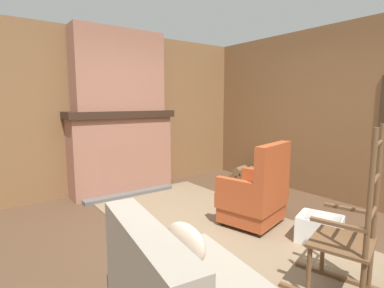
# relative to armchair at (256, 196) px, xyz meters

# --- Properties ---
(ground_plane) EXTENTS (14.00, 14.00, 0.00)m
(ground_plane) POSITION_rel_armchair_xyz_m (-0.02, -0.75, -0.37)
(ground_plane) COLOR #4C3523
(wood_panel_wall_left) EXTENTS (0.06, 5.50, 2.64)m
(wood_panel_wall_left) POSITION_rel_armchair_xyz_m (-2.50, -0.75, 0.95)
(wood_panel_wall_left) COLOR brown
(wood_panel_wall_left) RESTS_ON ground
(wood_panel_wall_back) EXTENTS (5.50, 0.09, 2.64)m
(wood_panel_wall_back) POSITION_rel_armchair_xyz_m (-0.00, 1.73, 0.96)
(wood_panel_wall_back) COLOR brown
(wood_panel_wall_back) RESTS_ON ground
(fireplace_hearth) EXTENTS (0.65, 1.74, 1.36)m
(fireplace_hearth) POSITION_rel_armchair_xyz_m (-2.24, -0.75, 0.31)
(fireplace_hearth) COLOR #93604C
(fireplace_hearth) RESTS_ON ground
(chimney_breast) EXTENTS (0.38, 1.44, 1.27)m
(chimney_breast) POSITION_rel_armchair_xyz_m (-2.25, -0.75, 1.62)
(chimney_breast) COLOR #93604C
(chimney_breast) RESTS_ON fireplace_hearth
(area_rug) EXTENTS (3.67, 1.84, 0.01)m
(area_rug) POSITION_rel_armchair_xyz_m (-0.29, -0.45, -0.36)
(area_rug) COLOR #7A664C
(area_rug) RESTS_ON ground
(armchair) EXTENTS (0.79, 0.84, 1.03)m
(armchair) POSITION_rel_armchair_xyz_m (0.00, 0.00, 0.00)
(armchair) COLOR #A84723
(armchair) RESTS_ON ground
(rocking_chair) EXTENTS (0.89, 0.64, 1.34)m
(rocking_chair) POSITION_rel_armchair_xyz_m (1.34, -0.47, 0.07)
(rocking_chair) COLOR brown
(rocking_chair) RESTS_ON ground
(firewood_stack) EXTENTS (0.55, 0.47, 0.29)m
(firewood_stack) POSITION_rel_armchair_xyz_m (-1.49, 1.34, -0.24)
(firewood_stack) COLOR brown
(firewood_stack) RESTS_ON ground
(laundry_basket) EXTENTS (0.53, 0.49, 0.29)m
(laundry_basket) POSITION_rel_armchair_xyz_m (0.72, 0.20, -0.22)
(laundry_basket) COLOR white
(laundry_basket) RESTS_ON ground
(oil_lamp_vase) EXTENTS (0.12, 0.12, 0.31)m
(oil_lamp_vase) POSITION_rel_armchair_xyz_m (-2.30, -1.32, 1.10)
(oil_lamp_vase) COLOR #47708E
(oil_lamp_vase) RESTS_ON fireplace_hearth
(storage_case) EXTENTS (0.15, 0.27, 0.16)m
(storage_case) POSITION_rel_armchair_xyz_m (-2.30, -0.50, 1.07)
(storage_case) COLOR brown
(storage_case) RESTS_ON fireplace_hearth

